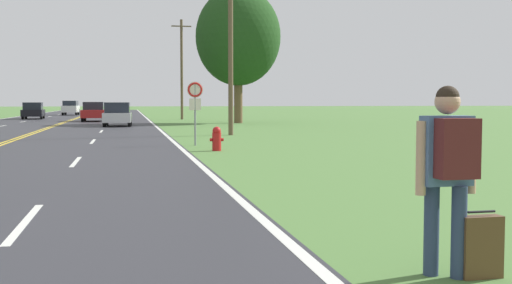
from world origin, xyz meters
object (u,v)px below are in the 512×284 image
Objects in this scene: car_silver_hatchback_mid_near at (118,114)px; hitchhiker_person at (449,161)px; suitcase at (481,247)px; traffic_sign at (195,98)px; fire_hydrant at (217,139)px; car_black_sedan_receding at (33,111)px; car_red_sedan_mid_far at (94,111)px; tree_mid_treeline at (238,37)px; car_white_suv_distant at (71,107)px.

hitchhiker_person is at bearing 6.99° from car_silver_hatchback_mid_near.
traffic_sign is at bearing 0.62° from suitcase.
traffic_sign reaches higher than fire_hydrant.
hitchhiker_person is 38.22m from car_silver_hatchback_mid_near.
car_black_sedan_receding is at bearing 106.08° from traffic_sign.
hitchhiker_person reaches higher than car_red_sedan_mid_far.
fire_hydrant is 33.53m from car_red_sedan_mid_far.
tree_mid_treeline reaches higher than car_red_sedan_mid_far.
tree_mid_treeline is 22.96m from car_black_sedan_receding.
car_red_sedan_mid_far reaches higher than car_silver_hatchback_mid_near.
suitcase is at bearing 7.45° from car_silver_hatchback_mid_near.
car_silver_hatchback_mid_near is at bearing 11.08° from car_red_sedan_mid_far.
car_black_sedan_receding is (-11.85, 57.08, 0.48)m from suitcase.
traffic_sign reaches higher than hitchhiker_person.
car_white_suv_distant is (-9.50, 57.35, 0.50)m from fire_hydrant.
car_silver_hatchback_mid_near reaches higher than suitcase.
car_red_sedan_mid_far is at bearing -167.59° from car_silver_hatchback_mid_near.
traffic_sign is (-0.45, 18.58, 0.69)m from hitchhiker_person.
suitcase is 38.31m from car_silver_hatchback_mid_near.
car_silver_hatchback_mid_near is 20.57m from car_black_sedan_receding.
suitcase is at bearing -171.07° from car_black_sedan_receding.
car_black_sedan_receding is at bearing 139.29° from tree_mid_treeline.
suitcase is 49.35m from car_red_sedan_mid_far.
hitchhiker_person is 0.44× the size of car_silver_hatchback_mid_near.
hitchhiker_person reaches higher than car_white_suv_distant.
tree_mid_treeline is 2.25× the size of car_red_sedan_mid_far.
tree_mid_treeline reaches higher than hitchhiker_person.
car_silver_hatchback_mid_near is at bearing -153.37° from tree_mid_treeline.
car_white_suv_distant is (-9.52, 73.23, -0.20)m from hitchhiker_person.
hitchhiker_person is 15.89m from fire_hydrant.
hitchhiker_person is 58.18m from car_black_sedan_receding.
suitcase is 0.27× the size of traffic_sign.
tree_mid_treeline reaches higher than fire_hydrant.
hitchhiker_person is at bearing -97.14° from tree_mid_treeline.
car_black_sedan_receding is 16.33m from car_white_suv_distant.
tree_mid_treeline is 13.93m from car_red_sedan_mid_far.
car_silver_hatchback_mid_near is (-3.59, 38.05, -0.28)m from hitchhiker_person.
car_black_sedan_receding is (-11.52, 41.14, 0.36)m from fire_hydrant.
hitchhiker_person is 0.88m from suitcase.
fire_hydrant is 0.18× the size of car_black_sedan_receding.
hitchhiker_person is 2.83× the size of suitcase.
hitchhiker_person is 2.23× the size of fire_hydrant.
tree_mid_treeline is at bearing 60.01° from car_red_sedan_mid_far.
hitchhiker_person is at bearing 6.87° from car_red_sedan_mid_far.
car_black_sedan_receding is (-11.08, 38.44, -1.03)m from traffic_sign.
traffic_sign is at bearing 10.01° from car_red_sedan_mid_far.
traffic_sign is 0.58× the size of car_white_suv_distant.
suitcase is at bearing -101.79° from hitchhiker_person.
hitchhiker_person reaches higher than suitcase.
suitcase is at bearing -88.81° from fire_hydrant.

